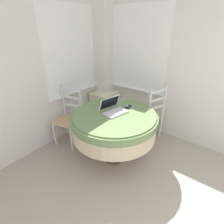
{
  "coord_description": "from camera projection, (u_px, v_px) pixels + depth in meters",
  "views": [
    {
      "loc": [
        -0.74,
        0.72,
        1.9
      ],
      "look_at": [
        1.15,
        2.15,
        0.7
      ],
      "focal_mm": 28.0,
      "sensor_mm": 36.0,
      "label": 1
    }
  ],
  "objects": [
    {
      "name": "laptop",
      "position": [
        113.0,
        109.0,
        2.47
      ],
      "size": [
        0.39,
        0.34,
        0.21
      ],
      "color": "silver",
      "rests_on": "round_dining_table"
    },
    {
      "name": "dining_chair_near_right_window",
      "position": [
        150.0,
        114.0,
        3.1
      ],
      "size": [
        0.51,
        0.51,
        1.0
      ],
      "color": "tan",
      "rests_on": "ground_plane"
    },
    {
      "name": "cell_phone",
      "position": [
        130.0,
        106.0,
        2.64
      ],
      "size": [
        0.07,
        0.13,
        0.01
      ],
      "color": "#B2B7BC",
      "rests_on": "round_dining_table"
    },
    {
      "name": "dining_chair_near_back_window",
      "position": [
        69.0,
        118.0,
        2.99
      ],
      "size": [
        0.48,
        0.48,
        1.0
      ],
      "color": "tan",
      "rests_on": "ground_plane"
    },
    {
      "name": "computer_mouse",
      "position": [
        127.0,
        107.0,
        2.58
      ],
      "size": [
        0.05,
        0.08,
        0.04
      ],
      "color": "black",
      "rests_on": "round_dining_table"
    },
    {
      "name": "corner_cabinet",
      "position": [
        105.0,
        106.0,
        3.73
      ],
      "size": [
        0.5,
        0.47,
        0.64
      ],
      "color": "beige",
      "rests_on": "ground_plane"
    },
    {
      "name": "round_dining_table",
      "position": [
        114.0,
        123.0,
        2.51
      ],
      "size": [
        1.23,
        1.23,
        0.78
      ],
      "color": "#4C3D2D",
      "rests_on": "ground_plane"
    },
    {
      "name": "corner_room_shell",
      "position": [
        125.0,
        74.0,
        2.4
      ],
      "size": [
        4.39,
        5.0,
        2.55
      ],
      "color": "silver",
      "rests_on": "ground_plane"
    }
  ]
}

